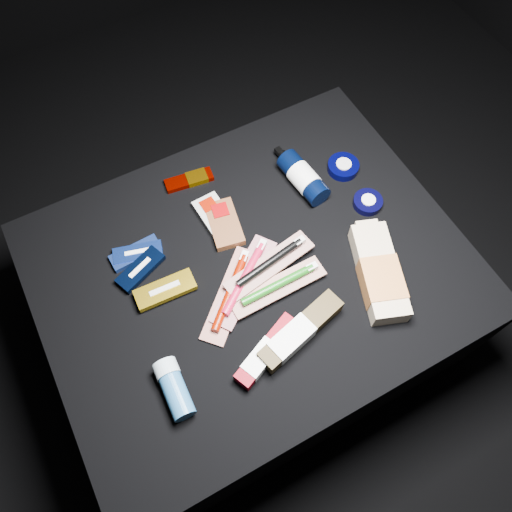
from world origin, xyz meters
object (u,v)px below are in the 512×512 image
lotion_bottle (303,178)px  toothpaste_carton_red (265,354)px  bodywash_bottle (379,274)px  deodorant_stick (174,388)px

lotion_bottle → toothpaste_carton_red: lotion_bottle is taller
bodywash_bottle → deodorant_stick: 0.51m
lotion_bottle → toothpaste_carton_red: bearing=-136.2°
lotion_bottle → bodywash_bottle: 0.31m
lotion_bottle → deodorant_stick: (-0.50, -0.32, -0.01)m
deodorant_stick → bodywash_bottle: bearing=3.9°
deodorant_stick → toothpaste_carton_red: size_ratio=0.69×
lotion_bottle → deodorant_stick: 0.59m
bodywash_bottle → toothpaste_carton_red: bodywash_bottle is taller
lotion_bottle → toothpaste_carton_red: 0.46m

